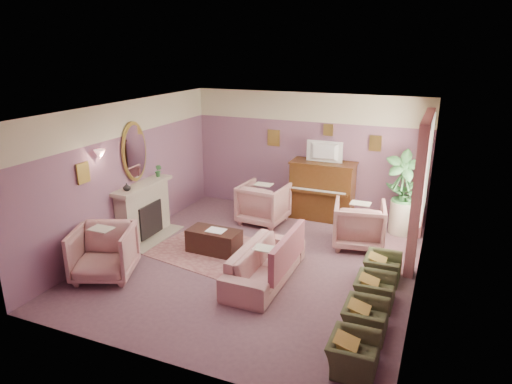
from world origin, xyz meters
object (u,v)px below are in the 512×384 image
at_px(television, 324,150).
at_px(olive_chair_c, 375,286).
at_px(floral_armchair_left, 264,201).
at_px(side_table, 402,217).
at_px(sofa, 265,257).
at_px(floral_armchair_front, 104,250).
at_px(coffee_table, 214,241).
at_px(floral_armchair_right, 359,222).
at_px(olive_chair_d, 383,264).
at_px(olive_chair_b, 365,314).
at_px(piano, 322,191).
at_px(olive_chair_a, 353,349).

xyz_separation_m(television, olive_chair_c, (1.71, -3.20, -1.31)).
xyz_separation_m(floral_armchair_left, side_table, (2.91, 0.58, -0.15)).
height_order(sofa, floral_armchair_front, floral_armchair_front).
relative_size(coffee_table, floral_armchair_left, 1.00).
bearing_deg(television, floral_armchair_right, -47.33).
xyz_separation_m(television, floral_armchair_left, (-1.13, -0.72, -1.10)).
bearing_deg(olive_chair_d, olive_chair_b, -90.00).
height_order(coffee_table, floral_armchair_right, floral_armchair_right).
height_order(floral_armchair_right, olive_chair_c, floral_armchair_right).
relative_size(floral_armchair_left, side_table, 1.43).
relative_size(piano, side_table, 2.00).
height_order(television, coffee_table, television).
xyz_separation_m(floral_armchair_left, olive_chair_d, (2.83, -1.66, -0.21)).
bearing_deg(piano, olive_chair_c, -62.24).
bearing_deg(coffee_table, television, 60.61).
bearing_deg(floral_armchair_right, television, 132.67).
height_order(television, olive_chair_a, television).
bearing_deg(olive_chair_a, sofa, 137.41).
distance_m(coffee_table, olive_chair_d, 3.13).
bearing_deg(olive_chair_c, olive_chair_d, 90.00).
xyz_separation_m(television, floral_armchair_right, (1.07, -1.16, -1.10)).
distance_m(floral_armchair_front, olive_chair_d, 4.73).
bearing_deg(television, olive_chair_d, -54.28).
relative_size(piano, olive_chair_a, 2.10).
xyz_separation_m(floral_armchair_right, olive_chair_d, (0.64, -1.22, -0.21)).
distance_m(piano, olive_chair_c, 3.69).
xyz_separation_m(television, coffee_table, (-1.42, -2.52, -1.38)).
relative_size(piano, floral_armchair_front, 1.40).
bearing_deg(coffee_table, piano, 61.09).
xyz_separation_m(coffee_table, side_table, (3.21, 2.38, 0.12)).
bearing_deg(side_table, piano, 173.93).
height_order(floral_armchair_right, olive_chair_a, floral_armchair_right).
bearing_deg(piano, floral_armchair_right, -48.54).
relative_size(sofa, floral_armchair_right, 2.02).
bearing_deg(television, olive_chair_c, -61.87).
height_order(piano, olive_chair_b, piano).
bearing_deg(floral_armchair_front, olive_chair_d, 21.69).
bearing_deg(television, floral_armchair_left, -147.36).
distance_m(floral_armchair_left, olive_chair_c, 3.77).
relative_size(coffee_table, floral_armchair_right, 1.00).
relative_size(floral_armchair_right, olive_chair_d, 1.50).
distance_m(sofa, olive_chair_b, 2.03).
xyz_separation_m(floral_armchair_right, olive_chair_a, (0.64, -3.68, -0.21)).
xyz_separation_m(piano, olive_chair_a, (1.71, -4.89, -0.36)).
bearing_deg(side_table, sofa, -122.34).
height_order(floral_armchair_front, olive_chair_d, floral_armchair_front).
height_order(piano, floral_armchair_front, piano).
relative_size(coffee_table, olive_chair_d, 1.50).
distance_m(sofa, olive_chair_c, 1.83).
bearing_deg(floral_armchair_right, side_table, 54.95).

